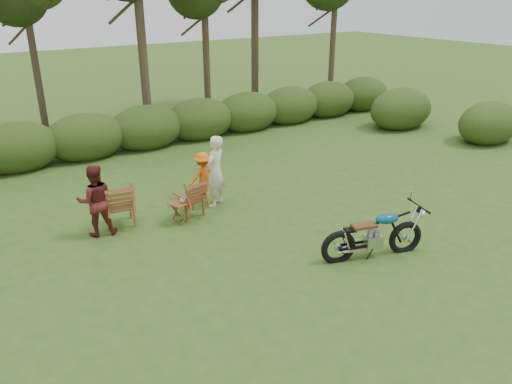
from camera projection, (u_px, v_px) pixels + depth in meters
ground at (326, 257)px, 9.84m from camera, size 80.00×80.00×0.00m
tree_line at (144, 25)px, 16.12m from camera, size 22.52×11.62×8.14m
motorcycle at (371, 256)px, 9.90m from camera, size 2.19×1.37×1.17m
lawn_chair_right at (190, 216)px, 11.65m from camera, size 0.72×0.72×0.91m
lawn_chair_left at (121, 224)px, 11.21m from camera, size 0.82×0.82×1.03m
side_table at (181, 212)px, 11.22m from camera, size 0.59×0.55×0.49m
cup at (183, 200)px, 11.11m from camera, size 0.16×0.16×0.10m
adult_a at (216, 205)px, 12.23m from camera, size 0.76×0.68×1.75m
adult_b at (100, 234)px, 10.78m from camera, size 0.88×0.75×1.57m
child at (204, 199)px, 12.58m from camera, size 0.83×0.54×1.22m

